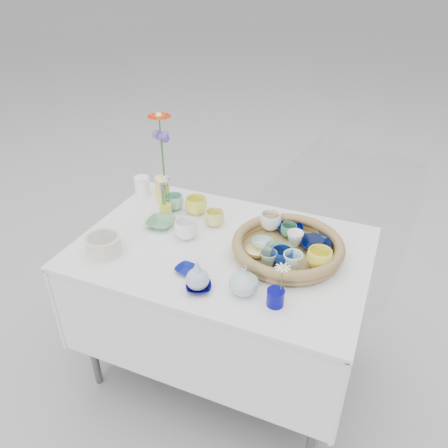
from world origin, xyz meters
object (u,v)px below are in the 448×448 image
at_px(display_table, 223,365).
at_px(wicker_tray, 288,247).
at_px(bud_vase_seafoam, 244,280).
at_px(tall_vase_yellow, 163,189).

bearing_deg(display_table, wicker_tray, 10.12).
height_order(display_table, wicker_tray, wicker_tray).
bearing_deg(display_table, bud_vase_seafoam, -52.31).
height_order(wicker_tray, bud_vase_seafoam, bud_vase_seafoam).
relative_size(wicker_tray, tall_vase_yellow, 3.44).
distance_m(bud_vase_seafoam, tall_vase_yellow, 0.82).
distance_m(display_table, tall_vase_yellow, 0.98).
xyz_separation_m(bud_vase_seafoam, tall_vase_yellow, (-0.64, 0.51, 0.01)).
relative_size(display_table, wicker_tray, 2.66).
bearing_deg(bud_vase_seafoam, wicker_tray, 73.78).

